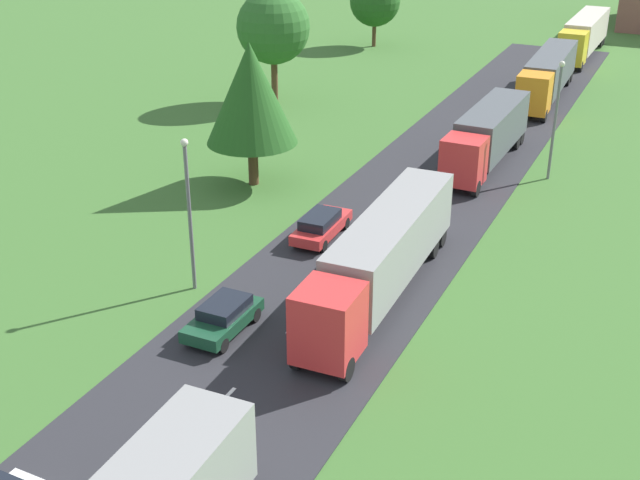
# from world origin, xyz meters

# --- Properties ---
(road) EXTENTS (10.00, 140.00, 0.06)m
(road) POSITION_xyz_m (0.00, 24.50, 0.03)
(road) COLOR #2B2B30
(road) RESTS_ON ground
(lane_marking_centre) EXTENTS (0.16, 120.97, 0.01)m
(lane_marking_centre) POSITION_xyz_m (0.00, 21.90, 0.07)
(lane_marking_centre) COLOR white
(lane_marking_centre) RESTS_ON road
(truck_second) EXTENTS (2.89, 14.96, 3.74)m
(truck_second) POSITION_xyz_m (2.45, 36.90, 2.21)
(truck_second) COLOR red
(truck_second) RESTS_ON road
(truck_third) EXTENTS (2.70, 12.26, 3.65)m
(truck_third) POSITION_xyz_m (2.16, 56.45, 2.15)
(truck_third) COLOR red
(truck_third) RESTS_ON road
(truck_fourth) EXTENTS (2.89, 14.84, 3.55)m
(truck_fourth) POSITION_xyz_m (2.51, 74.33, 2.13)
(truck_fourth) COLOR orange
(truck_fourth) RESTS_ON road
(truck_fifth) EXTENTS (2.66, 14.63, 3.78)m
(truck_fifth) POSITION_xyz_m (2.64, 91.67, 2.24)
(truck_fifth) COLOR yellow
(truck_fifth) RESTS_ON road
(car_third) EXTENTS (1.88, 4.05, 1.39)m
(car_third) POSITION_xyz_m (-2.56, 31.04, 0.79)
(car_third) COLOR #19472D
(car_third) RESTS_ON road
(car_fourth) EXTENTS (1.87, 4.63, 1.42)m
(car_fourth) POSITION_xyz_m (-2.79, 41.46, 0.81)
(car_fourth) COLOR red
(car_fourth) RESTS_ON road
(lamppost_second) EXTENTS (0.36, 0.36, 7.47)m
(lamppost_second) POSITION_xyz_m (-5.91, 33.89, 4.21)
(lamppost_second) COLOR slate
(lamppost_second) RESTS_ON ground
(lamppost_third) EXTENTS (0.36, 0.36, 7.52)m
(lamppost_third) POSITION_xyz_m (6.45, 55.73, 4.23)
(lamppost_third) COLOR slate
(lamppost_third) RESTS_ON ground
(tree_oak) EXTENTS (5.24, 5.24, 7.33)m
(tree_oak) POSITION_xyz_m (-18.04, 87.11, 4.70)
(tree_oak) COLOR #513823
(tree_oak) RESTS_ON ground
(tree_birch) EXTENTS (5.89, 5.89, 9.07)m
(tree_birch) POSITION_xyz_m (-17.52, 63.88, 6.11)
(tree_birch) COLOR #513823
(tree_birch) RESTS_ON ground
(tree_pine) EXTENTS (5.57, 5.57, 8.85)m
(tree_pine) POSITION_xyz_m (-10.03, 46.99, 5.76)
(tree_pine) COLOR #513823
(tree_pine) RESTS_ON ground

